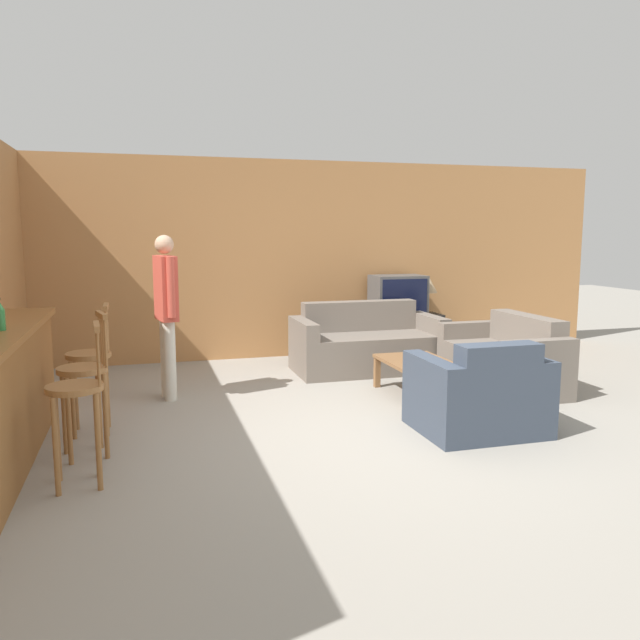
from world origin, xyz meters
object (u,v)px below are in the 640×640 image
Objects in this scene: loveseat_right at (505,361)px; coffee_table at (418,365)px; table_lamp at (428,285)px; couch_far at (367,346)px; bar_chair_near at (78,401)px; tv at (398,295)px; tv_unit at (397,335)px; person_by_window at (166,307)px; bar_chair_mid at (85,381)px; armchair_near at (479,396)px; bar_chair_far at (91,366)px.

loveseat_right reaches higher than coffee_table.
coffee_table is at bearing -118.03° from table_lamp.
couch_far is at bearing -146.36° from table_lamp.
tv is at bearing 43.36° from bar_chair_near.
person_by_window is at bearing -154.45° from tv_unit.
bar_chair_near is at bearing -107.58° from person_by_window.
loveseat_right is at bearing -8.87° from person_by_window.
tv_unit is (-0.38, 2.02, -0.02)m from loveseat_right.
coffee_table is at bearing 26.00° from bar_chair_near.
tv reaches higher than bar_chair_mid.
tv reaches higher than coffee_table.
armchair_near is (3.10, -0.29, -0.27)m from bar_chair_mid.
bar_chair_near is 1.13m from bar_chair_far.
person_by_window reaches higher than table_lamp.
table_lamp is (0.06, 2.02, 0.64)m from loveseat_right.
couch_far is at bearing -133.02° from tv_unit.
bar_chair_far is 4.46m from tv.
coffee_table is at bearing -107.36° from tv_unit.
armchair_near is at bearing -101.23° from tv_unit.
coffee_table is 2.38m from table_lamp.
armchair_near is at bearing -129.67° from loveseat_right.
bar_chair_near is at bearing -89.97° from bar_chair_mid.
bar_chair_far is 1.08× the size of armchair_near.
bar_chair_near is at bearing -136.64° from tv.
bar_chair_mid reaches higher than loveseat_right.
bar_chair_far is at bearing -174.65° from loveseat_right.
bar_chair_mid reaches higher than couch_far.
bar_chair_far is (0.00, 1.13, 0.00)m from bar_chair_near.
table_lamp is (4.19, 2.97, 0.37)m from bar_chair_mid.
coffee_table is 2.18m from tv.
table_lamp is at bearing 88.24° from loveseat_right.
bar_chair_mid is 0.66× the size of person_by_window.
bar_chair_mid is at bearing -90.04° from bar_chair_far.
tv is at bearing 46.87° from couch_far.
bar_chair_mid is at bearing -141.62° from tv.
bar_chair_near is 1.08× the size of armchair_near.
armchair_near is at bearing -15.43° from bar_chair_far.
bar_chair_far is 1.17× the size of coffee_table.
bar_chair_far is 2.06× the size of table_lamp.
tv_unit is (0.65, 3.26, -0.02)m from armchair_near.
couch_far is at bearing 131.83° from loveseat_right.
bar_chair_near is 2.06× the size of table_lamp.
person_by_window is at bearing 171.13° from loveseat_right.
tv_unit is at bearing 25.55° from person_by_window.
tv is at bearing 38.38° from bar_chair_mid.
couch_far is (3.02, 1.63, -0.27)m from bar_chair_far.
table_lamp is at bearing 33.64° from couch_far.
bar_chair_near is 2.20m from person_by_window.
couch_far is 1.55m from table_lamp.
tv_unit is 0.54m from tv.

